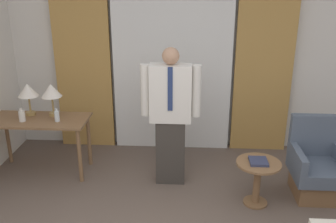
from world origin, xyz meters
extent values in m
cube|color=silver|center=(0.00, 3.15, 1.35)|extent=(10.00, 0.06, 2.70)
cube|color=white|center=(0.00, 3.02, 1.29)|extent=(1.69, 0.06, 2.58)
cube|color=#B28442|center=(-1.29, 3.02, 1.29)|extent=(0.81, 0.06, 2.58)
cube|color=#B28442|center=(1.29, 3.02, 1.29)|extent=(0.81, 0.06, 2.58)
cube|color=brown|center=(-1.66, 2.14, 0.74)|extent=(1.25, 0.58, 0.03)
cylinder|color=brown|center=(-1.10, 1.91, 0.36)|extent=(0.05, 0.05, 0.72)
cylinder|color=brown|center=(-2.23, 2.37, 0.36)|extent=(0.05, 0.05, 0.72)
cylinder|color=brown|center=(-1.10, 2.37, 0.36)|extent=(0.05, 0.05, 0.72)
cylinder|color=#9E7F47|center=(-1.82, 2.28, 0.77)|extent=(0.12, 0.12, 0.04)
cylinder|color=#9E7F47|center=(-1.82, 2.28, 0.90)|extent=(0.02, 0.02, 0.22)
cone|color=silver|center=(-1.82, 2.28, 1.09)|extent=(0.26, 0.26, 0.16)
cylinder|color=#9E7F47|center=(-1.51, 2.28, 0.77)|extent=(0.12, 0.12, 0.04)
cylinder|color=#9E7F47|center=(-1.51, 2.28, 0.90)|extent=(0.02, 0.02, 0.22)
cone|color=silver|center=(-1.51, 2.28, 1.09)|extent=(0.26, 0.26, 0.16)
cylinder|color=silver|center=(-1.39, 2.08, 0.82)|extent=(0.06, 0.06, 0.13)
cylinder|color=silver|center=(-1.39, 2.08, 0.90)|extent=(0.03, 0.03, 0.04)
cylinder|color=silver|center=(-1.83, 2.06, 0.82)|extent=(0.08, 0.08, 0.13)
cylinder|color=silver|center=(-1.83, 2.06, 0.90)|extent=(0.03, 0.03, 0.04)
cube|color=#38332D|center=(0.03, 1.99, 0.41)|extent=(0.35, 0.19, 0.83)
cube|color=silver|center=(0.03, 1.99, 1.17)|extent=(0.49, 0.22, 0.69)
cube|color=navy|center=(0.03, 1.88, 1.26)|extent=(0.06, 0.01, 0.52)
cylinder|color=silver|center=(-0.27, 1.99, 1.21)|extent=(0.11, 0.11, 0.62)
cylinder|color=silver|center=(0.33, 1.99, 1.21)|extent=(0.11, 0.11, 0.62)
sphere|color=tan|center=(0.03, 1.99, 1.61)|extent=(0.20, 0.20, 0.20)
cube|color=brown|center=(1.77, 1.76, 0.13)|extent=(0.50, 0.52, 0.25)
cube|color=#4C5666|center=(1.77, 1.76, 0.33)|extent=(0.59, 0.62, 0.16)
cube|color=#4C5666|center=(1.77, 2.03, 0.67)|extent=(0.59, 0.10, 0.51)
cube|color=#4C5666|center=(1.51, 1.76, 0.50)|extent=(0.08, 0.62, 0.18)
cylinder|color=brown|center=(1.04, 1.55, 0.01)|extent=(0.27, 0.27, 0.02)
cylinder|color=brown|center=(1.04, 1.55, 0.25)|extent=(0.08, 0.08, 0.50)
cylinder|color=brown|center=(1.04, 1.55, 0.52)|extent=(0.50, 0.50, 0.02)
cube|color=#2D334C|center=(1.03, 1.54, 0.54)|extent=(0.20, 0.21, 0.03)
camera|label=1|loc=(0.25, -2.19, 2.49)|focal=40.00mm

